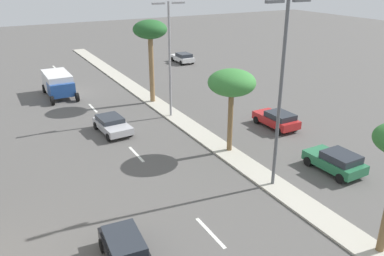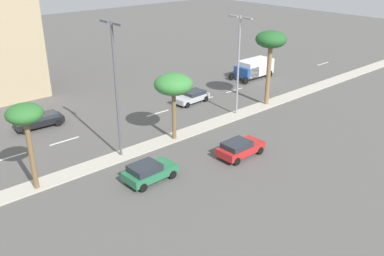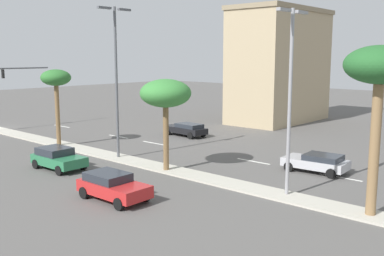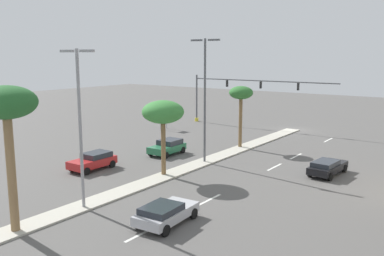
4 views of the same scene
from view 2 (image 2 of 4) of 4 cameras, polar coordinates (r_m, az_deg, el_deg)
ground_plane at (r=38.76m, az=-1.10°, el=-0.85°), size 160.00×160.00×0.00m
median_curb at (r=43.80m, az=6.79°, el=2.01°), size 1.80×70.69×0.12m
lane_stripe_left at (r=37.69m, az=-23.59°, el=-3.70°), size 0.20×2.80×0.01m
lane_stripe_far at (r=39.10m, az=-16.98°, el=-1.71°), size 0.20×2.80×0.01m
lane_stripe_near at (r=43.82m, az=-4.69°, el=2.03°), size 0.20×2.80×0.01m
lane_stripe_center at (r=47.73m, az=1.64°, el=3.93°), size 0.20×2.80×0.01m
lane_stripe_front at (r=51.07m, az=5.78°, el=5.14°), size 0.20×2.80×0.01m
lane_stripe_trailing at (r=65.73m, az=17.39°, el=8.35°), size 0.20×2.80×0.01m
palm_tree_front at (r=29.92m, az=-21.79°, el=1.40°), size 2.47×2.47×6.36m
palm_tree_left at (r=35.89m, az=-2.54°, el=5.85°), size 3.34×3.34×5.99m
palm_tree_far at (r=44.88m, az=10.68°, el=11.43°), size 3.23×3.23×7.95m
street_lamp_mid at (r=32.87m, az=-10.35°, el=6.25°), size 2.90×0.24×10.92m
street_lamp_near at (r=41.80m, az=6.36°, el=9.40°), size 2.90×0.24×9.88m
sedan_red_outboard at (r=34.68m, az=6.52°, el=-2.70°), size 2.06×4.12×1.41m
sedan_silver_right at (r=46.57m, az=-0.08°, el=4.32°), size 2.32×4.23×1.24m
sedan_green_far at (r=31.12m, az=-5.90°, el=-5.90°), size 2.17×3.95×1.44m
sedan_black_leading at (r=42.63m, az=-19.95°, el=1.00°), size 2.13×4.58×1.25m
box_truck at (r=55.94m, az=8.31°, el=8.05°), size 2.70×5.98×2.38m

